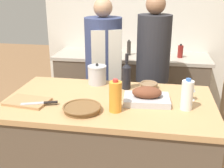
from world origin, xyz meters
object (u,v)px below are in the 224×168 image
(person_cook_guest, at_px, (152,69))
(wine_glass_left, at_px, (191,88))
(stock_pot, at_px, (97,75))
(knife_chef, at_px, (41,103))
(cutting_board, at_px, (27,102))
(juice_jug, at_px, (115,97))
(condiment_bottle_tall, at_px, (129,48))
(roasting_pan, at_px, (147,97))
(wicker_basket, at_px, (82,108))
(mixing_bowl, at_px, (149,85))
(milk_jug, at_px, (187,95))
(person_cook_aproned, at_px, (104,70))
(wine_bottle_green, at_px, (126,75))
(condiment_bottle_short, at_px, (180,51))
(stand_mixer, at_px, (101,44))

(person_cook_guest, bearing_deg, wine_glass_left, -66.87)
(stock_pot, bearing_deg, knife_chef, -119.06)
(stock_pot, distance_m, wine_glass_left, 0.80)
(cutting_board, bearing_deg, juice_jug, -2.84)
(condiment_bottle_tall, bearing_deg, roasting_pan, -78.85)
(roasting_pan, xyz_separation_m, person_cook_guest, (0.01, 0.91, -0.06))
(knife_chef, bearing_deg, roasting_pan, 14.21)
(wicker_basket, relative_size, mixing_bowl, 1.79)
(wicker_basket, bearing_deg, wine_glass_left, 23.65)
(condiment_bottle_tall, bearing_deg, person_cook_guest, -64.23)
(milk_jug, xyz_separation_m, person_cook_aproned, (-0.77, 0.95, -0.14))
(wine_bottle_green, height_order, condiment_bottle_tall, wine_bottle_green)
(condiment_bottle_short, bearing_deg, wine_bottle_green, -111.23)
(stock_pot, bearing_deg, condiment_bottle_tall, 83.92)
(roasting_pan, distance_m, condiment_bottle_short, 1.59)
(mixing_bowl, distance_m, condiment_bottle_tall, 1.31)
(wine_glass_left, distance_m, person_cook_aproned, 1.13)
(condiment_bottle_tall, bearing_deg, knife_chef, -103.52)
(cutting_board, xyz_separation_m, stock_pot, (0.41, 0.49, 0.07))
(mixing_bowl, distance_m, wine_bottle_green, 0.21)
(wicker_basket, height_order, milk_jug, milk_jug)
(milk_jug, distance_m, stand_mixer, 1.84)
(knife_chef, bearing_deg, wine_glass_left, 15.24)
(stand_mixer, distance_m, person_cook_guest, 0.91)
(juice_jug, relative_size, condiment_bottle_tall, 1.17)
(knife_chef, relative_size, stand_mixer, 0.73)
(knife_chef, height_order, condiment_bottle_tall, condiment_bottle_tall)
(mixing_bowl, relative_size, milk_jug, 0.66)
(person_cook_guest, bearing_deg, condiment_bottle_tall, 118.21)
(condiment_bottle_short, bearing_deg, stand_mixer, -177.24)
(mixing_bowl, height_order, person_cook_aproned, person_cook_aproned)
(wicker_basket, bearing_deg, stock_pot, 92.05)
(mixing_bowl, height_order, juice_jug, juice_jug)
(cutting_board, relative_size, condiment_bottle_short, 1.93)
(person_cook_aproned, xyz_separation_m, person_cook_guest, (0.51, 0.03, 0.03))
(wicker_basket, xyz_separation_m, person_cook_guest, (0.43, 1.13, -0.03))
(wicker_basket, bearing_deg, person_cook_guest, 69.01)
(person_cook_aproned, bearing_deg, stock_pot, -105.87)
(juice_jug, bearing_deg, condiment_bottle_tall, 93.58)
(stock_pot, relative_size, stand_mixer, 0.53)
(stand_mixer, relative_size, condiment_bottle_short, 2.07)
(wicker_basket, height_order, mixing_bowl, mixing_bowl)
(juice_jug, xyz_separation_m, wine_bottle_green, (0.02, 0.44, 0.01))
(roasting_pan, bearing_deg, juice_jug, -137.38)
(cutting_board, xyz_separation_m, wine_glass_left, (1.17, 0.25, 0.09))
(stock_pot, distance_m, condiment_bottle_tall, 1.24)
(person_cook_aproned, height_order, person_cook_guest, person_cook_guest)
(wine_bottle_green, height_order, knife_chef, wine_bottle_green)
(wine_bottle_green, xyz_separation_m, wine_glass_left, (0.50, -0.16, -0.02))
(stand_mixer, distance_m, condiment_bottle_short, 0.98)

